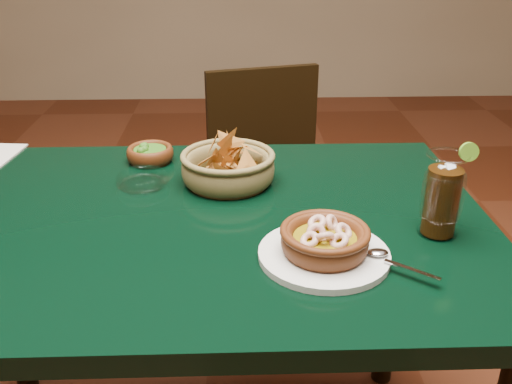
{
  "coord_description": "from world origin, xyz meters",
  "views": [
    {
      "loc": [
        0.11,
        -1.0,
        1.27
      ],
      "look_at": [
        0.14,
        -0.02,
        0.81
      ],
      "focal_mm": 40.0,
      "sensor_mm": 36.0,
      "label": 1
    }
  ],
  "objects_px": {
    "dining_chair": "(273,192)",
    "shrimp_plate": "(325,243)",
    "cola_drink": "(442,196)",
    "chip_basket": "(228,167)",
    "dining_table": "(187,259)"
  },
  "relations": [
    {
      "from": "dining_chair",
      "to": "chip_basket",
      "type": "distance_m",
      "value": 0.64
    },
    {
      "from": "shrimp_plate",
      "to": "chip_basket",
      "type": "height_order",
      "value": "chip_basket"
    },
    {
      "from": "dining_table",
      "to": "chip_basket",
      "type": "height_order",
      "value": "chip_basket"
    },
    {
      "from": "dining_chair",
      "to": "cola_drink",
      "type": "xyz_separation_m",
      "value": [
        0.25,
        -0.79,
        0.36
      ]
    },
    {
      "from": "chip_basket",
      "to": "cola_drink",
      "type": "relative_size",
      "value": 1.34
    },
    {
      "from": "shrimp_plate",
      "to": "chip_basket",
      "type": "distance_m",
      "value": 0.36
    },
    {
      "from": "dining_table",
      "to": "dining_chair",
      "type": "relative_size",
      "value": 1.4
    },
    {
      "from": "chip_basket",
      "to": "dining_table",
      "type": "bearing_deg",
      "value": -118.06
    },
    {
      "from": "dining_chair",
      "to": "cola_drink",
      "type": "distance_m",
      "value": 0.9
    },
    {
      "from": "shrimp_plate",
      "to": "cola_drink",
      "type": "bearing_deg",
      "value": 19.27
    },
    {
      "from": "shrimp_plate",
      "to": "chip_basket",
      "type": "relative_size",
      "value": 1.19
    },
    {
      "from": "dining_table",
      "to": "cola_drink",
      "type": "bearing_deg",
      "value": -10.23
    },
    {
      "from": "shrimp_plate",
      "to": "cola_drink",
      "type": "xyz_separation_m",
      "value": [
        0.22,
        0.08,
        0.05
      ]
    },
    {
      "from": "dining_chair",
      "to": "shrimp_plate",
      "type": "bearing_deg",
      "value": -87.9
    },
    {
      "from": "dining_chair",
      "to": "cola_drink",
      "type": "height_order",
      "value": "cola_drink"
    }
  ]
}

